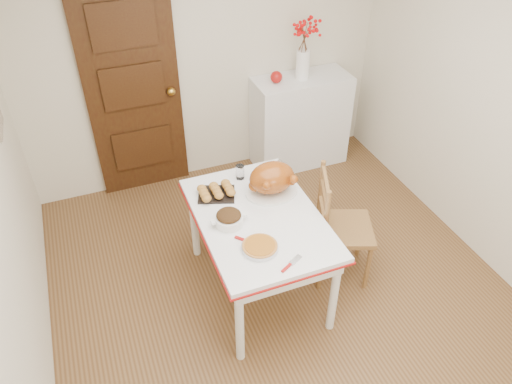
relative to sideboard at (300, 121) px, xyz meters
name	(u,v)px	position (x,y,z in m)	size (l,w,h in m)	color
floor	(289,303)	(-0.92, -1.78, -0.49)	(3.50, 4.00, 0.00)	#523319
wall_back	(205,56)	(-0.92, 0.22, 0.76)	(3.50, 0.00, 2.50)	beige
door_back	(133,92)	(-1.62, 0.19, 0.54)	(0.85, 0.06, 2.06)	black
sideboard	(300,121)	(0.00, 0.00, 0.00)	(0.97, 0.43, 0.97)	white
kitchen_table	(258,253)	(-1.08, -1.54, -0.11)	(0.87, 1.27, 0.76)	white
chair_oak	(345,226)	(-0.38, -1.61, 0.00)	(0.43, 0.43, 0.98)	olive
berry_vase	(304,49)	(-0.01, 0.00, 0.78)	(0.30, 0.30, 0.59)	white
apple	(276,77)	(-0.28, 0.00, 0.54)	(0.12, 0.12, 0.12)	#A0120F
turkey_platter	(272,179)	(-0.88, -1.32, 0.40)	(0.40, 0.32, 0.26)	#9E5019
pumpkin_pie	(260,246)	(-1.19, -1.86, 0.30)	(0.24, 0.24, 0.05)	#9D5916
stuffing_dish	(229,218)	(-1.30, -1.54, 0.32)	(0.26, 0.20, 0.10)	#472C15
rolls_tray	(216,191)	(-1.28, -1.20, 0.31)	(0.27, 0.21, 0.07)	#AC742B
pie_server	(291,263)	(-1.06, -2.06, 0.28)	(0.19, 0.05, 0.01)	silver
carving_knife	(252,243)	(-1.22, -1.79, 0.28)	(0.26, 0.06, 0.01)	silver
drinking_glass	(240,172)	(-1.04, -1.06, 0.33)	(0.07, 0.07, 0.12)	white
shaker_pair	(276,166)	(-0.74, -1.07, 0.32)	(0.09, 0.04, 0.09)	white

